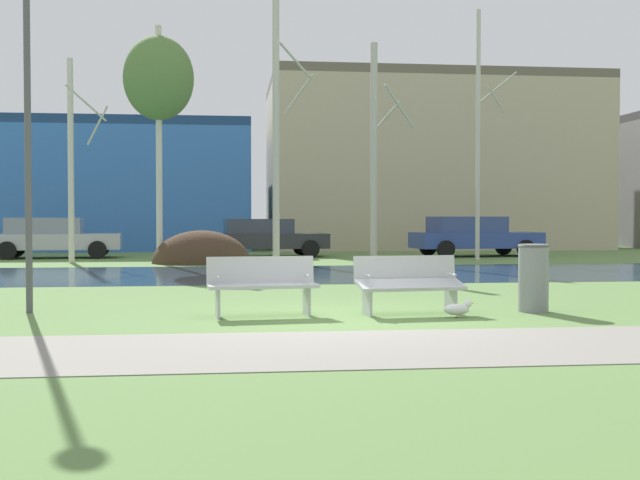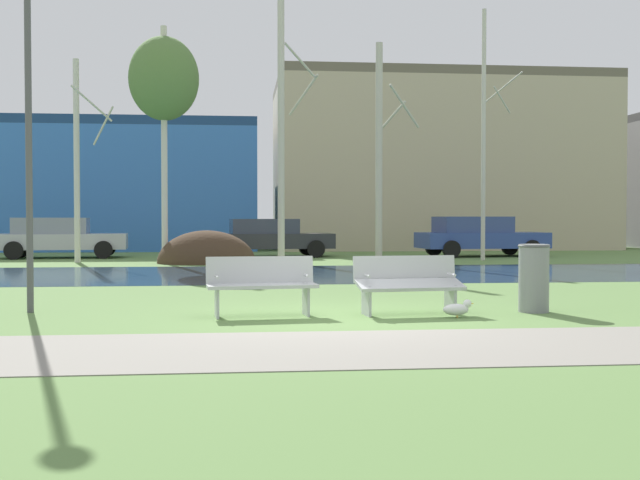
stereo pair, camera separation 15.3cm
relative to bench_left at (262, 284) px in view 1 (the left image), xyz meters
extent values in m
plane|color=#5B7F42|center=(1.10, 9.44, -0.47)|extent=(120.00, 120.00, 0.00)
cube|color=gray|center=(1.10, -2.94, -0.47)|extent=(60.00, 2.51, 0.01)
cube|color=#284256|center=(1.10, 8.62, -0.47)|extent=(80.00, 6.59, 0.01)
ellipsoid|color=#423021|center=(-1.40, 13.78, -0.47)|extent=(3.15, 2.51, 2.10)
cube|color=#B2B5B7|center=(0.01, -0.09, -0.02)|extent=(1.64, 0.64, 0.05)
cube|color=#B2B5B7|center=(-0.02, 0.18, 0.20)|extent=(1.60, 0.24, 0.40)
cube|color=#B2B5B7|center=(-0.65, -0.10, -0.25)|extent=(0.08, 0.43, 0.45)
cube|color=#B2B5B7|center=(0.66, 0.03, -0.25)|extent=(0.08, 0.43, 0.45)
cylinder|color=#B2B5B7|center=(-0.65, -0.14, 0.12)|extent=(0.07, 0.28, 0.04)
cylinder|color=#B2B5B7|center=(0.66, -0.01, 0.12)|extent=(0.07, 0.28, 0.04)
cube|color=#B2B5B7|center=(2.20, -0.09, -0.02)|extent=(1.64, 0.64, 0.16)
cube|color=#B2B5B7|center=(2.17, 0.18, 0.20)|extent=(1.60, 0.24, 0.40)
cube|color=#B2B5B7|center=(1.54, -0.10, -0.25)|extent=(0.08, 0.43, 0.45)
cube|color=#B2B5B7|center=(2.85, 0.03, -0.25)|extent=(0.08, 0.43, 0.45)
cylinder|color=#B2B5B7|center=(1.55, -0.14, 0.12)|extent=(0.07, 0.28, 0.04)
cylinder|color=#B2B5B7|center=(2.85, -0.01, 0.12)|extent=(0.07, 0.28, 0.04)
cylinder|color=gray|center=(4.17, 0.08, 0.05)|extent=(0.46, 0.46, 1.04)
torus|color=#494A4C|center=(4.17, 0.08, 0.54)|extent=(0.48, 0.48, 0.04)
ellipsoid|color=white|center=(2.78, -0.49, -0.35)|extent=(0.38, 0.17, 0.17)
sphere|color=white|center=(2.95, -0.49, -0.27)|extent=(0.12, 0.12, 0.12)
cone|color=gold|center=(3.02, -0.49, -0.27)|extent=(0.07, 0.04, 0.04)
cylinder|color=gold|center=(2.80, -0.52, -0.42)|extent=(0.01, 0.01, 0.10)
cylinder|color=gold|center=(2.80, -0.46, -0.42)|extent=(0.01, 0.01, 0.10)
cylinder|color=#4C4C51|center=(-3.50, 0.80, 2.37)|extent=(0.10, 0.10, 5.68)
cylinder|color=beige|center=(-5.60, 14.55, 2.83)|extent=(0.19, 0.19, 6.60)
cylinder|color=beige|center=(-4.84, 15.07, 4.03)|extent=(0.90, 1.28, 1.17)
cylinder|color=beige|center=(-4.99, 13.92, 4.60)|extent=(1.13, 1.10, 1.02)
cylinder|color=beige|center=(-2.72, 13.73, 3.29)|extent=(0.20, 0.20, 7.53)
ellipsoid|color=#567A3D|center=(-2.72, 13.73, 5.40)|extent=(2.21, 2.21, 2.66)
cylinder|color=beige|center=(1.04, 14.52, 4.16)|extent=(0.23, 0.23, 9.26)
cylinder|color=beige|center=(1.83, 15.06, 5.16)|extent=(0.95, 1.34, 1.24)
cylinder|color=beige|center=(1.63, 13.91, 6.10)|extent=(1.13, 1.11, 0.94)
cylinder|color=#BCB7A8|center=(4.34, 14.49, 3.20)|extent=(0.23, 0.23, 7.34)
cylinder|color=#BCB7A8|center=(4.91, 14.88, 4.50)|extent=(0.72, 1.00, 0.86)
cylinder|color=#BCB7A8|center=(5.06, 13.76, 4.64)|extent=(1.28, 1.24, 1.28)
cylinder|color=beige|center=(7.94, 14.45, 3.80)|extent=(0.15, 0.15, 8.54)
cylinder|color=beige|center=(8.75, 15.00, 5.48)|extent=(1.03, 1.47, 0.99)
cylinder|color=beige|center=(8.42, 13.96, 4.94)|extent=(0.88, 0.85, 0.78)
cube|color=#B2B5BC|center=(-6.75, 17.53, 0.13)|extent=(4.72, 2.19, 0.56)
cube|color=gray|center=(-7.11, 17.49, 0.70)|extent=(2.70, 1.78, 0.58)
cylinder|color=black|center=(-5.33, 18.54, -0.15)|extent=(0.66, 0.28, 0.64)
cylinder|color=black|center=(-5.16, 16.80, -0.15)|extent=(0.66, 0.28, 0.64)
cylinder|color=black|center=(-8.33, 18.25, -0.15)|extent=(0.66, 0.28, 0.64)
cylinder|color=black|center=(-8.16, 16.51, -0.15)|extent=(0.66, 0.28, 0.64)
cube|color=#282B30|center=(0.91, 17.61, 0.12)|extent=(4.53, 2.23, 0.55)
cube|color=#2F3648|center=(0.56, 17.58, 0.67)|extent=(2.60, 1.82, 0.54)
cylinder|color=black|center=(2.26, 18.65, -0.15)|extent=(0.66, 0.28, 0.64)
cylinder|color=black|center=(2.43, 16.85, -0.15)|extent=(0.66, 0.28, 0.64)
cylinder|color=black|center=(-0.62, 18.37, -0.15)|extent=(0.66, 0.28, 0.64)
cylinder|color=black|center=(-0.44, 16.57, -0.15)|extent=(0.66, 0.28, 0.64)
cube|color=#2D4793|center=(8.75, 17.09, 0.14)|extent=(4.92, 2.32, 0.59)
cube|color=#32457F|center=(8.37, 17.05, 0.73)|extent=(2.81, 1.90, 0.59)
cylinder|color=black|center=(10.22, 18.17, -0.15)|extent=(0.66, 0.28, 0.64)
cylinder|color=black|center=(10.40, 16.31, -0.15)|extent=(0.66, 0.28, 0.64)
cylinder|color=black|center=(7.09, 17.87, -0.15)|extent=(0.66, 0.28, 0.64)
cylinder|color=black|center=(7.27, 16.00, -0.15)|extent=(0.66, 0.28, 0.64)
cube|color=#3870C6|center=(-8.21, 27.18, 2.24)|extent=(17.26, 10.00, 5.42)
cube|color=navy|center=(-8.21, 27.18, 5.15)|extent=(17.26, 10.00, 0.40)
cube|color=#BCAD8E|center=(9.16, 26.37, 3.40)|extent=(15.41, 9.20, 7.74)
cube|color=#675F4E|center=(9.16, 26.37, 7.46)|extent=(15.41, 9.20, 0.40)
camera|label=1|loc=(-0.45, -11.39, 0.96)|focal=43.65mm
camera|label=2|loc=(-0.30, -11.40, 0.96)|focal=43.65mm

